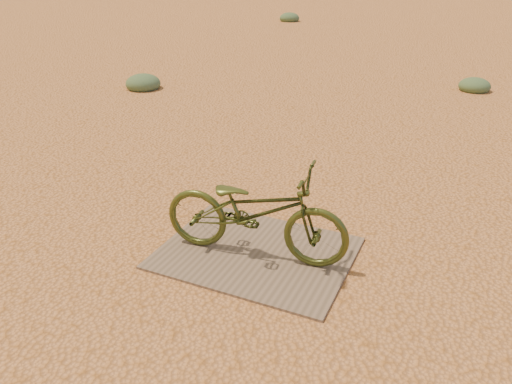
% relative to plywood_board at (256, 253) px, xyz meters
% --- Properties ---
extents(ground, '(120.00, 120.00, 0.00)m').
position_rel_plywood_board_xyz_m(ground, '(0.17, -0.34, -0.01)').
color(ground, '#C17F4E').
rests_on(ground, ground).
extents(plywood_board, '(1.57, 1.22, 0.02)m').
position_rel_plywood_board_xyz_m(plywood_board, '(0.00, 0.00, 0.00)').
color(plywood_board, brown).
rests_on(plywood_board, ground).
extents(bicycle, '(1.59, 0.71, 0.81)m').
position_rel_plywood_board_xyz_m(bicycle, '(0.01, -0.04, 0.42)').
color(bicycle, '#3A4419').
rests_on(bicycle, plywood_board).
extents(kale_a, '(0.65, 0.65, 0.36)m').
position_rel_plywood_board_xyz_m(kale_a, '(-4.31, 4.32, -0.01)').
color(kale_a, '#546E47').
rests_on(kale_a, ground).
extents(kale_b, '(0.57, 0.57, 0.31)m').
position_rel_plywood_board_xyz_m(kale_b, '(1.35, 6.75, -0.01)').
color(kale_b, '#546E47').
rests_on(kale_b, ground).
extents(kale_c, '(0.74, 0.74, 0.41)m').
position_rel_plywood_board_xyz_m(kale_c, '(-5.56, 15.10, -0.01)').
color(kale_c, '#546E47').
rests_on(kale_c, ground).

